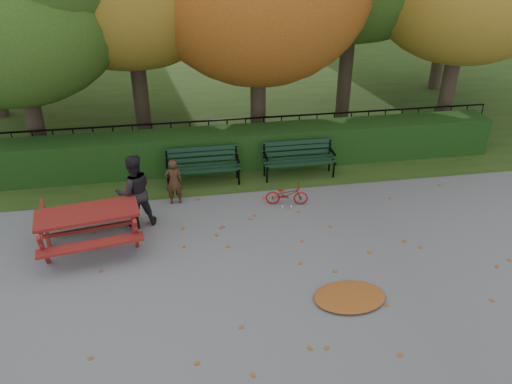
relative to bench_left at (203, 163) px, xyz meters
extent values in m
plane|color=slate|center=(1.30, -3.70, -0.52)|extent=(90.00, 90.00, 0.00)
plane|color=#203812|center=(1.30, 10.30, -0.51)|extent=(90.00, 90.00, 0.00)
cube|color=black|center=(1.30, 0.80, -0.02)|extent=(13.00, 0.90, 1.00)
cube|color=black|center=(1.30, 1.60, -0.44)|extent=(14.00, 0.04, 0.04)
cube|color=black|center=(1.30, 1.60, 0.48)|extent=(14.00, 0.04, 0.04)
cylinder|color=black|center=(-1.70, 1.60, -0.02)|extent=(0.03, 0.03, 1.00)
cylinder|color=black|center=(1.30, 1.60, -0.02)|extent=(0.03, 0.03, 1.00)
cylinder|color=black|center=(4.30, 1.60, -0.02)|extent=(0.03, 0.03, 1.00)
cylinder|color=black|center=(7.80, 1.60, -0.02)|extent=(0.03, 0.03, 1.00)
cylinder|color=#30221B|center=(-4.20, 2.10, 0.79)|extent=(0.44, 0.44, 2.62)
cylinder|color=#30221B|center=(-1.50, 3.30, 1.06)|extent=(0.44, 0.44, 3.15)
cylinder|color=#30221B|center=(1.80, 2.50, 0.88)|extent=(0.44, 0.44, 2.80)
cylinder|color=#30221B|center=(4.80, 3.80, 1.23)|extent=(0.44, 0.44, 3.50)
cylinder|color=#30221B|center=(7.50, 2.30, 0.97)|extent=(0.44, 0.44, 2.97)
cylinder|color=#30221B|center=(9.30, 6.30, 1.06)|extent=(0.44, 0.44, 3.15)
cube|color=black|center=(0.00, -0.28, -0.08)|extent=(1.80, 0.12, 0.04)
cube|color=black|center=(0.00, -0.10, -0.08)|extent=(1.80, 0.12, 0.04)
cube|color=black|center=(0.00, 0.08, -0.08)|extent=(1.80, 0.12, 0.04)
cube|color=black|center=(0.00, 0.17, 0.03)|extent=(1.80, 0.05, 0.10)
cube|color=black|center=(0.00, 0.17, 0.18)|extent=(1.80, 0.05, 0.10)
cube|color=black|center=(0.00, 0.17, 0.31)|extent=(1.80, 0.05, 0.10)
cube|color=black|center=(-0.85, -0.10, -0.10)|extent=(0.05, 0.55, 0.06)
cube|color=black|center=(-0.85, 0.17, 0.13)|extent=(0.05, 0.05, 0.41)
cylinder|color=black|center=(-0.85, -0.28, -0.30)|extent=(0.05, 0.05, 0.44)
cylinder|color=black|center=(-0.85, 0.08, -0.30)|extent=(0.05, 0.05, 0.44)
cube|color=black|center=(-0.85, -0.08, 0.10)|extent=(0.05, 0.45, 0.04)
cube|color=black|center=(0.85, -0.10, -0.10)|extent=(0.05, 0.55, 0.06)
cube|color=black|center=(0.85, 0.17, 0.13)|extent=(0.05, 0.05, 0.41)
cylinder|color=black|center=(0.85, -0.28, -0.30)|extent=(0.05, 0.05, 0.44)
cylinder|color=black|center=(0.85, 0.08, -0.30)|extent=(0.05, 0.05, 0.44)
cube|color=black|center=(0.85, -0.08, 0.10)|extent=(0.05, 0.45, 0.04)
cube|color=black|center=(2.40, -0.28, -0.08)|extent=(1.80, 0.12, 0.04)
cube|color=black|center=(2.40, -0.10, -0.08)|extent=(1.80, 0.12, 0.04)
cube|color=black|center=(2.40, 0.08, -0.08)|extent=(1.80, 0.12, 0.04)
cube|color=black|center=(2.40, 0.17, 0.03)|extent=(1.80, 0.05, 0.10)
cube|color=black|center=(2.40, 0.17, 0.18)|extent=(1.80, 0.05, 0.10)
cube|color=black|center=(2.40, 0.17, 0.31)|extent=(1.80, 0.05, 0.10)
cube|color=black|center=(1.55, -0.10, -0.10)|extent=(0.05, 0.55, 0.06)
cube|color=black|center=(1.55, 0.17, 0.13)|extent=(0.05, 0.05, 0.41)
cylinder|color=black|center=(1.55, -0.28, -0.30)|extent=(0.05, 0.05, 0.44)
cylinder|color=black|center=(1.55, 0.08, -0.30)|extent=(0.05, 0.05, 0.44)
cube|color=black|center=(1.55, -0.08, 0.10)|extent=(0.05, 0.45, 0.04)
cube|color=black|center=(3.25, -0.10, -0.10)|extent=(0.05, 0.55, 0.06)
cube|color=black|center=(3.25, 0.17, 0.13)|extent=(0.05, 0.05, 0.41)
cylinder|color=black|center=(3.25, -0.28, -0.30)|extent=(0.05, 0.05, 0.44)
cylinder|color=black|center=(3.25, 0.08, -0.30)|extent=(0.05, 0.05, 0.44)
cube|color=black|center=(3.25, -0.08, 0.10)|extent=(0.05, 0.45, 0.04)
cube|color=maroon|center=(-2.38, -2.41, 0.27)|extent=(2.02, 1.09, 0.06)
cube|color=maroon|center=(-2.28, -3.04, -0.05)|extent=(1.94, 0.57, 0.05)
cube|color=maroon|center=(-2.48, -1.78, -0.05)|extent=(1.94, 0.57, 0.05)
cube|color=maroon|center=(-3.12, -3.02, -0.09)|extent=(0.15, 0.55, 0.94)
cube|color=maroon|center=(-3.27, -2.07, -0.09)|extent=(0.15, 0.55, 0.94)
cube|color=maroon|center=(-3.20, -2.54, 0.18)|extent=(0.29, 1.43, 0.06)
cube|color=maroon|center=(-1.48, -2.75, -0.09)|extent=(0.15, 0.55, 0.94)
cube|color=maroon|center=(-1.63, -1.80, -0.09)|extent=(0.15, 0.55, 0.94)
cube|color=maroon|center=(-1.56, -2.28, 0.18)|extent=(0.29, 1.43, 0.06)
cube|color=maroon|center=(-2.38, -2.41, -0.09)|extent=(1.70, 0.33, 0.06)
ellipsoid|color=brown|center=(2.16, -4.74, -0.48)|extent=(1.37, 1.04, 0.09)
imported|color=#402414|center=(-0.71, -0.90, 0.02)|extent=(0.41, 0.28, 1.08)
imported|color=black|center=(-1.51, -1.70, 0.28)|extent=(0.92, 0.80, 1.61)
imported|color=maroon|center=(1.80, -1.39, -0.27)|extent=(1.01, 0.51, 0.50)
camera|label=1|loc=(-0.53, -11.01, 5.26)|focal=35.00mm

